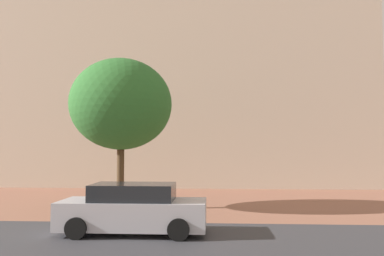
{
  "coord_description": "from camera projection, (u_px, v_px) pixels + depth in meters",
  "views": [
    {
      "loc": [
        0.84,
        -1.29,
        2.63
      ],
      "look_at": [
        0.18,
        10.74,
        3.3
      ],
      "focal_mm": 34.96,
      "sensor_mm": 36.0,
      "label": 1
    }
  ],
  "objects": [
    {
      "name": "ground_plane",
      "position": [
        185.0,
        237.0,
        11.16
      ],
      "size": [
        120.0,
        120.0,
        0.0
      ],
      "primitive_type": "plane",
      "color": "#93604C"
    },
    {
      "name": "street_asphalt_strip",
      "position": [
        182.0,
        245.0,
        10.16
      ],
      "size": [
        120.0,
        6.13,
        0.0
      ],
      "primitive_type": "cube",
      "color": "#38383D",
      "rests_on": "ground_plane"
    },
    {
      "name": "landmark_building",
      "position": [
        174.0,
        51.0,
        32.3
      ],
      "size": [
        29.07,
        14.58,
        36.79
      ],
      "color": "beige",
      "rests_on": "ground_plane"
    },
    {
      "name": "car_silver",
      "position": [
        133.0,
        209.0,
        11.64
      ],
      "size": [
        4.53,
        1.92,
        1.54
      ],
      "color": "#B2B2BC",
      "rests_on": "ground_plane"
    },
    {
      "name": "tree_curb_far",
      "position": [
        121.0,
        104.0,
        16.5
      ],
      "size": [
        4.47,
        4.47,
        6.61
      ],
      "color": "#4C3823",
      "rests_on": "ground_plane"
    }
  ]
}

